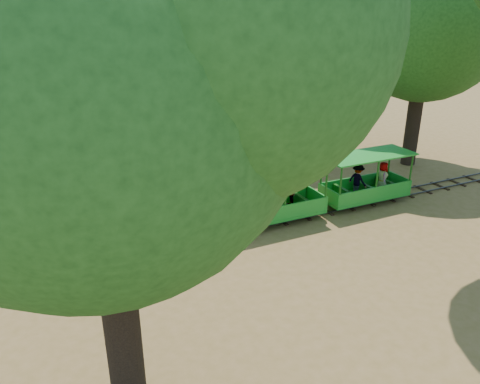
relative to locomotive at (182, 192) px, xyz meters
name	(u,v)px	position (x,y,z in m)	size (l,w,h in m)	color
ground	(280,220)	(3.69, -0.06, -1.75)	(90.00, 90.00, 0.00)	olive
track	(280,219)	(3.69, -0.06, -1.69)	(22.00, 1.00, 0.10)	#3F3D3A
locomotive	(182,192)	(0.00, 0.00, 0.00)	(2.70, 1.27, 3.10)	black
carriage_front	(276,202)	(3.44, -0.09, -0.96)	(3.71, 1.51, 1.93)	#209328
carriage_rear	(366,183)	(7.54, -0.06, -0.92)	(3.71, 1.51, 1.93)	#209328
oak_ne	(305,14)	(9.16, 7.52, 5.15)	(7.76, 6.83, 9.70)	#2D2116
oak_e	(427,14)	(12.65, 3.04, 5.24)	(8.77, 7.72, 10.14)	#2D2116
oak_sw	(88,65)	(-3.34, -6.47, 4.90)	(7.87, 6.93, 9.48)	#2D2116
fence	(202,148)	(3.69, 7.94, -1.17)	(18.10, 0.10, 1.00)	brown
shrub_west	(128,145)	(0.23, 9.24, -0.91)	(2.43, 1.87, 1.68)	#2D6B1E
shrub_mid_w	(224,131)	(5.48, 9.24, -0.80)	(2.74, 2.11, 1.90)	#2D6B1E
shrub_mid_e	(293,127)	(9.81, 9.24, -1.00)	(2.17, 1.67, 1.51)	#2D6B1E
shrub_east	(322,123)	(11.84, 9.24, -0.99)	(2.21, 1.70, 1.53)	#2D6B1E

